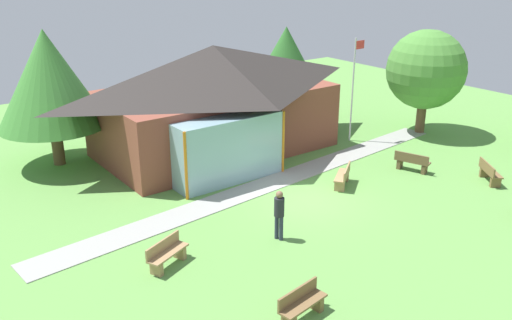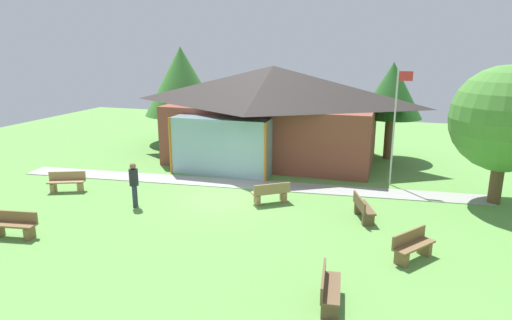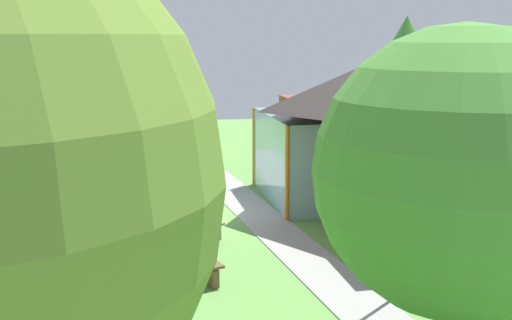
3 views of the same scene
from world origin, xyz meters
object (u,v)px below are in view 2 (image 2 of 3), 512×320
object	(u,v)px
pavilion	(271,112)
visitor_strolling_lawn	(134,181)
bench_front_left	(14,225)
bench_front_right	(329,290)
tree_behind_pavilion_left	(181,81)
bench_mid_right	(363,209)
tree_behind_pavilion_right	(392,91)
bench_lawn_far_right	(412,246)
flagpole	(395,121)
bench_rear_near_path	(271,194)
bench_mid_left	(67,182)
tree_east_hedge	(505,119)

from	to	relation	value
pavilion	visitor_strolling_lawn	distance (m)	9.19
bench_front_left	bench_front_right	world-z (taller)	same
bench_front_left	tree_behind_pavilion_left	xyz separation A→B (m)	(-1.39, 14.93, 3.47)
bench_mid_right	tree_behind_pavilion_right	size ratio (longest dim) A/B	0.30
pavilion	bench_front_left	world-z (taller)	pavilion
bench_front_left	tree_behind_pavilion_right	xyz separation A→B (m)	(11.24, 14.34, 3.30)
visitor_strolling_lawn	tree_behind_pavilion_left	xyz separation A→B (m)	(-3.56, 11.31, 2.85)
visitor_strolling_lawn	bench_front_right	bearing A→B (deg)	45.60
bench_front_right	visitor_strolling_lawn	world-z (taller)	visitor_strolling_lawn
bench_mid_right	bench_lawn_far_right	bearing A→B (deg)	11.66
bench_mid_right	tree_behind_pavilion_left	size ratio (longest dim) A/B	0.26
bench_lawn_far_right	visitor_strolling_lawn	size ratio (longest dim) A/B	0.84
pavilion	flagpole	bearing A→B (deg)	-23.13
flagpole	bench_rear_near_path	size ratio (longest dim) A/B	3.49
bench_front_left	visitor_strolling_lawn	size ratio (longest dim) A/B	0.89
bench_mid_left	visitor_strolling_lawn	world-z (taller)	visitor_strolling_lawn
visitor_strolling_lawn	tree_behind_pavilion_left	distance (m)	12.19
tree_behind_pavilion_left	visitor_strolling_lawn	bearing A→B (deg)	-72.54
bench_mid_right	visitor_strolling_lawn	bearing A→B (deg)	-100.36
pavilion	flagpole	xyz separation A→B (m)	(6.32, -2.70, 0.25)
bench_mid_left	tree_east_hedge	bearing A→B (deg)	170.01
bench_front_left	tree_east_hedge	bearing A→B (deg)	-160.84
bench_rear_near_path	tree_behind_pavilion_right	xyz separation A→B (m)	(4.19, 8.81, 3.30)
visitor_strolling_lawn	tree_behind_pavilion_left	size ratio (longest dim) A/B	0.29
bench_rear_near_path	bench_mid_right	xyz separation A→B (m)	(3.56, -0.62, 0.00)
bench_front_left	visitor_strolling_lawn	world-z (taller)	visitor_strolling_lawn
bench_mid_left	tree_behind_pavilion_right	size ratio (longest dim) A/B	0.30
tree_east_hedge	bench_mid_right	bearing A→B (deg)	-145.50
bench_mid_right	bench_front_right	world-z (taller)	same
pavilion	tree_behind_pavilion_left	bearing A→B (deg)	157.10
bench_front_left	bench_mid_left	world-z (taller)	same
bench_mid_left	pavilion	bearing A→B (deg)	-153.77
tree_behind_pavilion_left	tree_behind_pavilion_right	xyz separation A→B (m)	(12.63, -0.59, -0.17)
visitor_strolling_lawn	tree_behind_pavilion_right	xyz separation A→B (m)	(9.07, 10.72, 2.68)
visitor_strolling_lawn	tree_behind_pavilion_right	bearing A→B (deg)	124.20
bench_rear_near_path	bench_front_right	bearing A→B (deg)	-99.49
flagpole	bench_front_right	distance (m)	10.64
bench_front_left	tree_east_hedge	xyz separation A→B (m)	(15.43, 8.22, 2.93)
visitor_strolling_lawn	bench_rear_near_path	bearing A→B (deg)	95.74
bench_lawn_far_right	tree_behind_pavilion_left	xyz separation A→B (m)	(-13.60, 12.71, 3.47)
bench_mid_left	bench_front_left	bearing A→B (deg)	87.39
bench_lawn_far_right	tree_east_hedge	world-z (taller)	tree_east_hedge
flagpole	bench_front_right	bearing A→B (deg)	-97.00
tree_east_hedge	tree_behind_pavilion_left	world-z (taller)	tree_behind_pavilion_left
tree_behind_pavilion_right	bench_front_left	bearing A→B (deg)	-128.09
visitor_strolling_lawn	tree_behind_pavilion_right	distance (m)	14.30
bench_front_left	bench_mid_left	bearing A→B (deg)	-78.69
visitor_strolling_lawn	tree_behind_pavilion_left	world-z (taller)	tree_behind_pavilion_left
bench_rear_near_path	tree_east_hedge	xyz separation A→B (m)	(8.38, 2.69, 2.93)
tree_behind_pavilion_right	bench_mid_left	bearing A→B (deg)	-142.09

